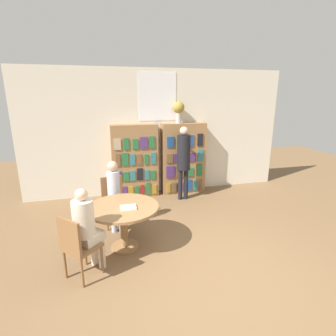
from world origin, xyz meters
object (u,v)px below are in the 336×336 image
object	(u,v)px
reading_table	(123,214)
chair_near_camera	(77,245)
librarian_standing	(184,156)
flower_vase	(179,109)
bookshelf_left	(135,161)
chair_left_side	(113,198)
seated_reader_right	(87,225)
bookshelf_right	(183,158)
seated_reader_left	(114,192)

from	to	relation	value
reading_table	chair_near_camera	bearing A→B (deg)	-136.19
librarian_standing	flower_vase	bearing A→B (deg)	88.13
bookshelf_left	chair_near_camera	xyz separation A→B (m)	(-1.11, -2.88, -0.36)
flower_vase	chair_left_side	distance (m)	2.66
flower_vase	seated_reader_right	xyz separation A→B (m)	(-2.06, -2.76, -1.35)
reading_table	chair_left_side	xyz separation A→B (m)	(-0.12, 0.89, -0.08)
bookshelf_left	librarian_standing	bearing A→B (deg)	-25.36
bookshelf_right	flower_vase	size ratio (longest dim) A/B	3.44
bookshelf_right	flower_vase	world-z (taller)	flower_vase
chair_near_camera	librarian_standing	bearing A→B (deg)	93.78
reading_table	seated_reader_left	xyz separation A→B (m)	(-0.10, 0.70, 0.12)
librarian_standing	seated_reader_right	bearing A→B (deg)	-132.18
flower_vase	seated_reader_left	size ratio (longest dim) A/B	0.40
seated_reader_right	bookshelf_left	bearing A→B (deg)	116.53
librarian_standing	reading_table	bearing A→B (deg)	-130.94
seated_reader_right	chair_near_camera	bearing A→B (deg)	-90.00
chair_near_camera	bookshelf_left	bearing A→B (deg)	115.05
bookshelf_left	chair_left_side	distance (m)	1.53
chair_left_side	librarian_standing	world-z (taller)	librarian_standing
bookshelf_right	reading_table	world-z (taller)	bookshelf_right
bookshelf_left	chair_near_camera	bearing A→B (deg)	-111.14
chair_near_camera	chair_left_side	xyz separation A→B (m)	(0.52, 1.51, 0.00)
chair_left_side	reading_table	bearing A→B (deg)	90.00
reading_table	chair_near_camera	distance (m)	0.90
chair_near_camera	seated_reader_right	world-z (taller)	seated_reader_right
chair_near_camera	reading_table	bearing A→B (deg)	90.00
reading_table	seated_reader_right	world-z (taller)	seated_reader_right
flower_vase	seated_reader_left	bearing A→B (deg)	-136.41
seated_reader_right	librarian_standing	world-z (taller)	librarian_standing
bookshelf_left	bookshelf_right	distance (m)	1.20
bookshelf_left	seated_reader_right	xyz separation A→B (m)	(-0.98, -2.75, -0.15)
seated_reader_right	seated_reader_left	bearing A→B (deg)	116.84
bookshelf_right	bookshelf_left	bearing A→B (deg)	180.00
bookshelf_right	chair_near_camera	xyz separation A→B (m)	(-2.32, -2.88, -0.35)
reading_table	chair_left_side	size ratio (longest dim) A/B	1.23
flower_vase	reading_table	xyz separation A→B (m)	(-1.54, -2.26, -1.48)
bookshelf_left	librarian_standing	xyz separation A→B (m)	(1.06, -0.50, 0.18)
bookshelf_right	seated_reader_left	world-z (taller)	bookshelf_right
chair_near_camera	seated_reader_left	world-z (taller)	seated_reader_left
reading_table	seated_reader_left	bearing A→B (deg)	97.81
flower_vase	chair_near_camera	world-z (taller)	flower_vase
bookshelf_left	flower_vase	distance (m)	1.61
bookshelf_right	chair_near_camera	bearing A→B (deg)	-128.84
chair_near_camera	seated_reader_left	size ratio (longest dim) A/B	0.72
flower_vase	librarian_standing	world-z (taller)	flower_vase
bookshelf_left	seated_reader_right	size ratio (longest dim) A/B	1.40
chair_left_side	seated_reader_left	xyz separation A→B (m)	(0.03, -0.18, 0.20)
bookshelf_right	flower_vase	distance (m)	1.20
chair_near_camera	librarian_standing	world-z (taller)	librarian_standing
seated_reader_left	chair_left_side	bearing A→B (deg)	-90.00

